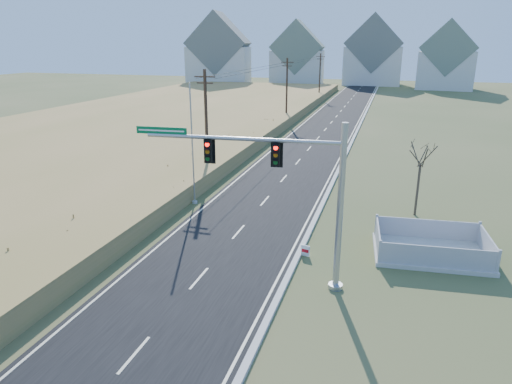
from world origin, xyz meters
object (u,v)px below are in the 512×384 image
at_px(fence_enclosure, 430,250).
at_px(flagpole, 193,157).
at_px(bare_tree, 422,153).
at_px(traffic_signal_mast, 298,190).
at_px(open_sign, 305,251).

bearing_deg(fence_enclosure, flagpole, 160.27).
height_order(fence_enclosure, bare_tree, bare_tree).
bearing_deg(flagpole, bare_tree, 7.75).
bearing_deg(bare_tree, flagpole, -172.25).
bearing_deg(traffic_signal_mast, flagpole, 131.04).
bearing_deg(flagpole, open_sign, -33.90).
bearing_deg(fence_enclosure, bare_tree, 90.54).
height_order(traffic_signal_mast, open_sign, traffic_signal_mast).
xyz_separation_m(open_sign, bare_tree, (5.90, 8.28, 3.93)).
xyz_separation_m(traffic_signal_mast, bare_tree, (5.80, 11.36, -0.50)).
bearing_deg(traffic_signal_mast, fence_enclosure, 34.79).
height_order(open_sign, flagpole, flagpole).
distance_m(traffic_signal_mast, open_sign, 5.40).
relative_size(open_sign, flagpole, 0.07).
bearing_deg(traffic_signal_mast, open_sign, 87.64).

